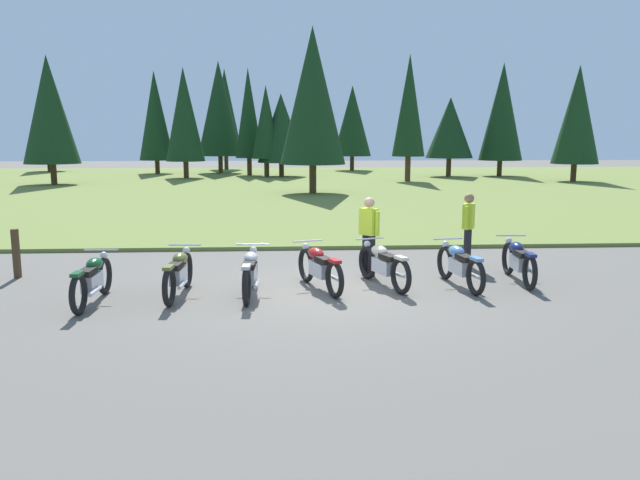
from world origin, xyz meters
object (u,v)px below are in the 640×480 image
Objects in this scene: motorcycle_red at (319,267)px; motorcycle_sky_blue at (460,265)px; rider_with_back_turned at (468,225)px; motorcycle_british_green at (92,279)px; motorcycle_cream at (383,264)px; rider_in_hivis_vest at (369,232)px; motorcycle_navy at (519,261)px; motorcycle_olive at (179,273)px; motorcycle_silver at (250,272)px; trail_marker_post at (16,254)px.

motorcycle_sky_blue is (2.75, 0.06, 0.00)m from motorcycle_red.
motorcycle_british_green is at bearing -159.91° from rider_with_back_turned.
motorcycle_cream is 1.49m from motorcycle_sky_blue.
motorcycle_navy is at bearing -13.77° from rider_in_hivis_vest.
motorcycle_olive is at bearing -173.32° from motorcycle_navy.
motorcycle_cream is at bearing 8.44° from motorcycle_olive.
motorcycle_olive is 6.73m from motorcycle_navy.
rider_in_hivis_vest is at bearing 166.23° from motorcycle_navy.
motorcycle_red is 0.96× the size of motorcycle_sky_blue.
motorcycle_sky_blue is (6.80, 0.87, 0.00)m from motorcycle_british_green.
motorcycle_silver is (2.74, 0.41, 0.00)m from motorcycle_british_green.
motorcycle_sky_blue is at bearing 6.38° from motorcycle_silver.
motorcycle_olive is at bearing -175.39° from motorcycle_sky_blue.
trail_marker_post is at bearing 178.09° from rider_in_hivis_vest.
motorcycle_olive is at bearing -171.94° from motorcycle_red.
rider_in_hivis_vest reaches higher than motorcycle_british_green.
motorcycle_navy is at bearing 4.22° from motorcycle_cream.
motorcycle_red is 4.09m from motorcycle_navy.
rider_with_back_turned is at bearing 38.28° from motorcycle_cream.
motorcycle_red is 1.96× the size of trail_marker_post.
motorcycle_silver is 5.33m from rider_with_back_turned.
motorcycle_british_green and motorcycle_red have the same top height.
motorcycle_silver is at bearing -19.73° from trail_marker_post.
trail_marker_post reaches higher than motorcycle_sky_blue.
trail_marker_post is (-2.20, 2.19, 0.08)m from motorcycle_british_green.
rider_with_back_turned is at bearing 20.09° from motorcycle_british_green.
motorcycle_olive is 1.00× the size of motorcycle_silver.
rider_with_back_turned reaches higher than motorcycle_olive.
motorcycle_cream is 1.21× the size of rider_with_back_turned.
motorcycle_red and motorcycle_sky_blue have the same top height.
motorcycle_navy is (5.37, 0.80, 0.00)m from motorcycle_silver.
motorcycle_british_green and motorcycle_sky_blue have the same top height.
motorcycle_british_green is at bearing -171.42° from motorcycle_silver.
motorcycle_silver is 1.01× the size of motorcycle_sky_blue.
motorcycle_olive is 6.53m from rider_with_back_turned.
rider_in_hivis_vest is at bearing -1.91° from trail_marker_post.
rider_in_hivis_vest is (5.15, 1.94, 0.51)m from motorcycle_british_green.
motorcycle_british_green is at bearing -171.46° from motorcycle_navy.
motorcycle_red is 1.20× the size of rider_with_back_turned.
motorcycle_british_green is at bearing -168.74° from motorcycle_red.
trail_marker_post is at bearing 171.10° from motorcycle_cream.
rider_in_hivis_vest is at bearing -161.18° from rider_with_back_turned.
motorcycle_cream is at bearing -175.78° from motorcycle_navy.
rider_in_hivis_vest and rider_with_back_turned have the same top height.
motorcycle_british_green is 6.85m from motorcycle_sky_blue.
rider_in_hivis_vest is at bearing 45.79° from motorcycle_red.
motorcycle_cream is 2.81m from motorcycle_navy.
motorcycle_red is 1.00× the size of motorcycle_cream.
motorcycle_navy is at bearing 14.94° from motorcycle_sky_blue.
motorcycle_british_green is at bearing -159.34° from rider_in_hivis_vest.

